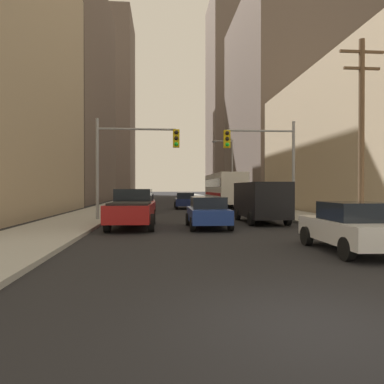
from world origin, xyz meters
TOP-DOWN VIEW (x-y plane):
  - ground_plane at (0.00, 0.00)m, footprint 400.00×400.00m
  - sidewalk_left at (-7.07, 50.00)m, footprint 3.63×160.00m
  - sidewalk_right at (7.07, 50.00)m, footprint 3.63×160.00m
  - city_bus at (4.37, 32.67)m, footprint 2.67×11.50m
  - pickup_truck_red at (-3.58, 13.38)m, footprint 2.20×5.47m
  - cargo_van_black at (3.40, 15.31)m, footprint 2.16×5.22m
  - sedan_white at (3.59, 5.79)m, footprint 1.95×4.24m
  - sedan_blue at (0.09, 12.81)m, footprint 1.95×4.23m
  - sedan_maroon at (-3.57, 24.98)m, footprint 1.95×4.26m
  - sedan_navy at (0.13, 29.88)m, footprint 1.95×4.25m
  - traffic_signal_near_left at (-3.75, 16.82)m, footprint 4.86×0.44m
  - traffic_signal_near_right at (3.97, 16.82)m, footprint 4.39×0.44m
  - utility_pole_right at (7.44, 12.06)m, footprint 2.20×0.28m
  - street_lamp_right at (5.58, 36.34)m, footprint 2.42×0.32m
  - building_left_mid_office at (-21.43, 48.37)m, footprint 22.51×27.09m
  - building_left_far_tower at (-22.25, 92.98)m, footprint 25.76×18.68m
  - building_right_mid_block at (20.32, 50.22)m, footprint 21.29×24.71m
  - building_right_far_highrise at (18.12, 87.69)m, footprint 15.51×18.43m

SIDE VIEW (x-z plane):
  - ground_plane at x=0.00m, z-range 0.00..0.00m
  - sidewalk_left at x=-7.07m, z-range 0.00..0.15m
  - sidewalk_right at x=7.07m, z-range 0.00..0.15m
  - sedan_white at x=3.59m, z-range 0.01..1.53m
  - sedan_blue at x=0.09m, z-range 0.01..1.53m
  - sedan_maroon at x=-3.57m, z-range 0.01..1.53m
  - sedan_navy at x=0.13m, z-range 0.01..1.53m
  - pickup_truck_red at x=-3.58m, z-range -0.02..1.88m
  - cargo_van_black at x=3.40m, z-range 0.16..2.42m
  - city_bus at x=4.37m, z-range 0.23..3.63m
  - traffic_signal_near_right at x=3.97m, z-range 1.07..7.07m
  - traffic_signal_near_left at x=-3.75m, z-range 1.09..7.09m
  - street_lamp_right at x=5.58m, z-range 0.79..8.29m
  - utility_pole_right at x=7.44m, z-range 0.27..9.37m
  - building_right_mid_block at x=20.32m, z-range 0.00..29.71m
  - building_left_mid_office at x=-21.43m, z-range 0.00..30.96m
  - building_left_far_tower at x=-22.25m, z-range 0.00..46.22m
  - building_right_far_highrise at x=18.12m, z-range 0.00..49.96m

